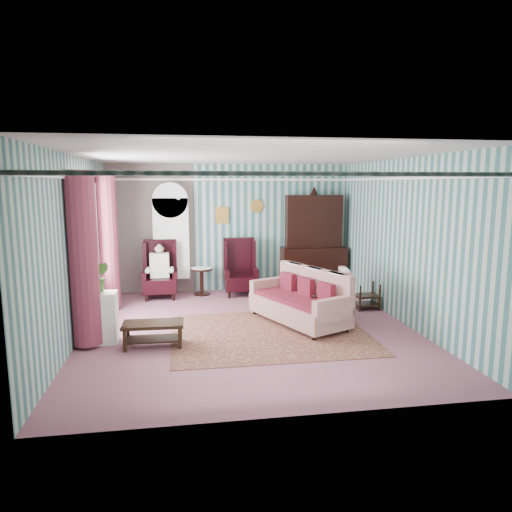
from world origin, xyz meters
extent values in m
plane|color=#8B5161|center=(0.00, 0.00, 0.00)|extent=(6.00, 6.00, 0.00)
cube|color=#3A6A67|center=(0.00, 3.00, 1.45)|extent=(5.50, 0.02, 2.90)
cube|color=#3A6A67|center=(0.00, -3.00, 1.45)|extent=(5.50, 0.02, 2.90)
cube|color=#3A6A67|center=(-2.75, 0.00, 1.45)|extent=(0.02, 6.00, 2.90)
cube|color=#3A6A67|center=(2.75, 0.00, 1.45)|extent=(0.02, 6.00, 2.90)
cube|color=beige|center=(0.00, 0.00, 2.90)|extent=(5.50, 6.00, 0.02)
cube|color=#994E5B|center=(-1.80, 2.99, 1.45)|extent=(1.90, 0.01, 2.90)
cube|color=white|center=(0.00, 0.00, 2.55)|extent=(5.50, 6.00, 0.05)
cube|color=white|center=(-2.72, 0.60, 1.55)|extent=(0.04, 1.50, 1.90)
cylinder|color=brown|center=(-2.55, -0.45, 1.35)|extent=(0.44, 0.44, 2.60)
cylinder|color=brown|center=(-2.55, 1.65, 1.35)|extent=(0.44, 0.44, 2.60)
cube|color=#AC722D|center=(-0.20, 2.97, 1.75)|extent=(0.30, 0.03, 0.38)
cube|color=silver|center=(-1.35, 2.84, 1.12)|extent=(0.80, 0.28, 2.24)
cube|color=black|center=(1.90, 2.72, 1.18)|extent=(1.50, 0.56, 2.36)
cube|color=black|center=(-1.60, 2.45, 0.62)|extent=(0.76, 0.80, 1.25)
cube|color=black|center=(0.15, 2.45, 0.62)|extent=(0.76, 0.80, 1.25)
cylinder|color=black|center=(-0.70, 2.60, 0.30)|extent=(0.50, 0.50, 0.60)
cube|color=black|center=(2.47, 0.90, 0.27)|extent=(0.45, 0.38, 0.54)
cube|color=white|center=(-2.40, -0.30, 0.40)|extent=(0.55, 0.35, 0.80)
cube|color=#46171D|center=(0.30, -0.30, 0.01)|extent=(3.20, 2.60, 0.01)
cube|color=beige|center=(0.90, 0.20, 0.53)|extent=(1.65, 2.17, 1.07)
cube|color=beige|center=(1.44, 0.22, 0.52)|extent=(0.89, 0.91, 1.04)
cube|color=black|center=(-1.56, -0.60, 0.19)|extent=(0.92, 0.47, 0.38)
imported|color=#1C551A|center=(-2.49, -0.35, 1.00)|extent=(0.43, 0.40, 0.40)
imported|color=#234F18|center=(-2.36, -0.24, 1.04)|extent=(0.27, 0.23, 0.47)
imported|color=#1C5A20|center=(-2.43, -0.29, 0.98)|extent=(0.21, 0.21, 0.35)
camera|label=1|loc=(-1.07, -7.42, 2.45)|focal=32.00mm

